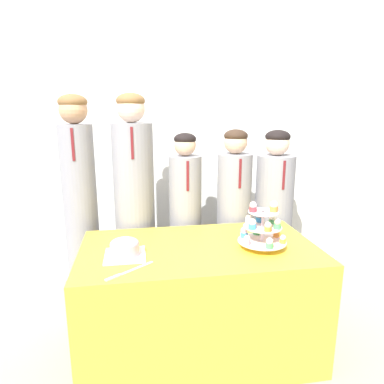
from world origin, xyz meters
name	(u,v)px	position (x,y,z in m)	size (l,w,h in m)	color
wall_back	(176,133)	(0.00, 1.57, 1.35)	(9.00, 0.06, 2.70)	silver
table	(199,299)	(0.00, 0.40, 0.36)	(1.45, 0.80, 0.73)	yellow
round_cake	(125,248)	(-0.45, 0.33, 0.78)	(0.23, 0.23, 0.11)	white
cake_knife	(122,274)	(-0.46, 0.10, 0.73)	(0.25, 0.20, 0.01)	silver
cupcake_stand	(262,227)	(0.37, 0.32, 0.86)	(0.29, 0.29, 0.30)	silver
student_0	(81,211)	(-0.78, 0.98, 0.83)	(0.24, 0.25, 1.66)	gray
student_1	(135,211)	(-0.39, 0.98, 0.80)	(0.30, 0.30, 1.67)	gray
student_2	(185,226)	(0.00, 0.98, 0.67)	(0.25, 0.25, 1.39)	gray
student_3	(233,222)	(0.39, 0.98, 0.68)	(0.27, 0.27, 1.41)	gray
student_4	(273,221)	(0.73, 0.98, 0.67)	(0.30, 0.31, 1.40)	gray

